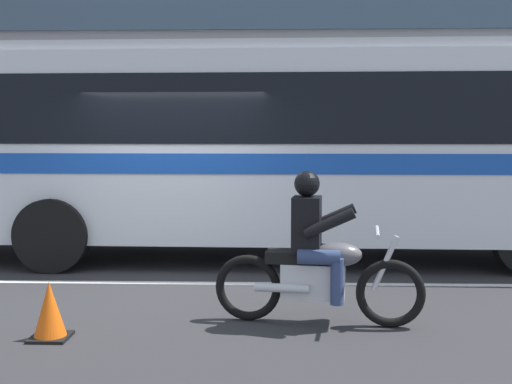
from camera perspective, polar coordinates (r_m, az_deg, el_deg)
name	(u,v)px	position (r m, az deg, el deg)	size (l,w,h in m)	color
ground_plane	(174,273)	(9.13, -7.23, -7.12)	(60.00, 60.00, 0.00)	#2B2B2D
sidewalk_curb	(211,219)	(14.11, -3.97, -2.44)	(28.00, 3.80, 0.15)	#B7B2A8
lane_center_stripe	(167,283)	(8.55, -7.87, -7.95)	(26.60, 0.14, 0.01)	silver
transit_bus	(301,137)	(10.01, 3.95, 4.84)	(11.39, 2.86, 3.22)	silver
motorcycle_with_rider	(317,260)	(6.61, 5.39, -6.04)	(2.13, 0.68, 1.56)	black
traffic_cone	(50,312)	(6.49, -17.76, -10.06)	(0.36, 0.36, 0.55)	#EA590F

